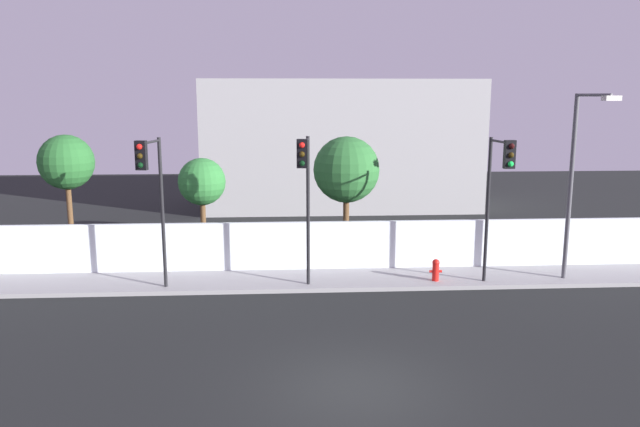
{
  "coord_description": "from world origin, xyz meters",
  "views": [
    {
      "loc": [
        -1.59,
        -13.01,
        6.58
      ],
      "look_at": [
        -0.44,
        6.5,
        2.84
      ],
      "focal_mm": 34.64,
      "sensor_mm": 36.0,
      "label": 1
    }
  ],
  "objects_px": {
    "street_lamp_curbside": "(576,172)",
    "roadside_tree_midleft": "(202,183)",
    "traffic_light_left": "(152,182)",
    "roadside_tree_midright": "(346,170)",
    "traffic_light_right": "(305,181)",
    "roadside_tree_leftmost": "(66,163)",
    "fire_hydrant": "(436,269)",
    "traffic_light_center": "(499,180)"
  },
  "relations": [
    {
      "from": "fire_hydrant",
      "to": "roadside_tree_midleft",
      "type": "xyz_separation_m",
      "value": [
        -8.5,
        3.38,
        2.68
      ]
    },
    {
      "from": "traffic_light_center",
      "to": "roadside_tree_leftmost",
      "type": "distance_m",
      "value": 15.97
    },
    {
      "from": "traffic_light_right",
      "to": "roadside_tree_leftmost",
      "type": "relative_size",
      "value": 1.0
    },
    {
      "from": "fire_hydrant",
      "to": "roadside_tree_leftmost",
      "type": "bearing_deg",
      "value": 166.07
    },
    {
      "from": "traffic_light_center",
      "to": "fire_hydrant",
      "type": "relative_size",
      "value": 6.45
    },
    {
      "from": "street_lamp_curbside",
      "to": "roadside_tree_midleft",
      "type": "height_order",
      "value": "street_lamp_curbside"
    },
    {
      "from": "street_lamp_curbside",
      "to": "roadside_tree_midleft",
      "type": "xyz_separation_m",
      "value": [
        -13.24,
        3.53,
        -0.75
      ]
    },
    {
      "from": "street_lamp_curbside",
      "to": "roadside_tree_leftmost",
      "type": "height_order",
      "value": "street_lamp_curbside"
    },
    {
      "from": "traffic_light_left",
      "to": "roadside_tree_midright",
      "type": "height_order",
      "value": "traffic_light_left"
    },
    {
      "from": "roadside_tree_midleft",
      "to": "roadside_tree_midright",
      "type": "distance_m",
      "value": 5.68
    },
    {
      "from": "traffic_light_right",
      "to": "roadside_tree_midright",
      "type": "xyz_separation_m",
      "value": [
        1.78,
        4.24,
        -0.17
      ]
    },
    {
      "from": "roadside_tree_leftmost",
      "to": "roadside_tree_midleft",
      "type": "height_order",
      "value": "roadside_tree_leftmost"
    },
    {
      "from": "street_lamp_curbside",
      "to": "roadside_tree_midleft",
      "type": "bearing_deg",
      "value": 165.06
    },
    {
      "from": "traffic_light_left",
      "to": "roadside_tree_midright",
      "type": "xyz_separation_m",
      "value": [
        6.68,
        4.28,
        -0.16
      ]
    },
    {
      "from": "traffic_light_right",
      "to": "street_lamp_curbside",
      "type": "xyz_separation_m",
      "value": [
        9.36,
        0.71,
        0.13
      ]
    },
    {
      "from": "traffic_light_center",
      "to": "roadside_tree_midleft",
      "type": "height_order",
      "value": "traffic_light_center"
    },
    {
      "from": "fire_hydrant",
      "to": "roadside_tree_midright",
      "type": "distance_m",
      "value": 5.41
    },
    {
      "from": "traffic_light_left",
      "to": "roadside_tree_leftmost",
      "type": "height_order",
      "value": "traffic_light_left"
    },
    {
      "from": "traffic_light_left",
      "to": "traffic_light_center",
      "type": "relative_size",
      "value": 1.01
    },
    {
      "from": "roadside_tree_midright",
      "to": "roadside_tree_leftmost",
      "type": "bearing_deg",
      "value": 180.0
    },
    {
      "from": "roadside_tree_leftmost",
      "to": "roadside_tree_midright",
      "type": "height_order",
      "value": "roadside_tree_leftmost"
    },
    {
      "from": "traffic_light_right",
      "to": "fire_hydrant",
      "type": "height_order",
      "value": "traffic_light_right"
    },
    {
      "from": "traffic_light_left",
      "to": "roadside_tree_midright",
      "type": "distance_m",
      "value": 7.93
    },
    {
      "from": "traffic_light_left",
      "to": "roadside_tree_leftmost",
      "type": "bearing_deg",
      "value": 133.78
    },
    {
      "from": "roadside_tree_midleft",
      "to": "roadside_tree_leftmost",
      "type": "bearing_deg",
      "value": 180.0
    },
    {
      "from": "traffic_light_right",
      "to": "fire_hydrant",
      "type": "relative_size",
      "value": 6.53
    },
    {
      "from": "traffic_light_left",
      "to": "roadside_tree_leftmost",
      "type": "xyz_separation_m",
      "value": [
        -4.1,
        4.28,
        0.19
      ]
    },
    {
      "from": "traffic_light_center",
      "to": "traffic_light_right",
      "type": "bearing_deg",
      "value": 179.72
    },
    {
      "from": "traffic_light_center",
      "to": "roadside_tree_midleft",
      "type": "bearing_deg",
      "value": 157.4
    },
    {
      "from": "traffic_light_center",
      "to": "traffic_light_left",
      "type": "bearing_deg",
      "value": -179.98
    },
    {
      "from": "street_lamp_curbside",
      "to": "fire_hydrant",
      "type": "relative_size",
      "value": 8.31
    },
    {
      "from": "traffic_light_right",
      "to": "street_lamp_curbside",
      "type": "distance_m",
      "value": 9.39
    },
    {
      "from": "traffic_light_center",
      "to": "roadside_tree_midleft",
      "type": "xyz_separation_m",
      "value": [
        -10.27,
        4.28,
        -0.59
      ]
    },
    {
      "from": "traffic_light_left",
      "to": "roadside_tree_midleft",
      "type": "distance_m",
      "value": 4.44
    },
    {
      "from": "fire_hydrant",
      "to": "roadside_tree_leftmost",
      "type": "xyz_separation_m",
      "value": [
        -13.62,
        3.38,
        3.47
      ]
    },
    {
      "from": "traffic_light_right",
      "to": "roadside_tree_midleft",
      "type": "distance_m",
      "value": 5.79
    },
    {
      "from": "traffic_light_left",
      "to": "traffic_light_right",
      "type": "bearing_deg",
      "value": 0.42
    },
    {
      "from": "traffic_light_right",
      "to": "fire_hydrant",
      "type": "bearing_deg",
      "value": 10.59
    },
    {
      "from": "traffic_light_right",
      "to": "traffic_light_left",
      "type": "bearing_deg",
      "value": -179.58
    },
    {
      "from": "traffic_light_left",
      "to": "traffic_light_center",
      "type": "distance_m",
      "value": 11.29
    },
    {
      "from": "fire_hydrant",
      "to": "roadside_tree_leftmost",
      "type": "relative_size",
      "value": 0.15
    },
    {
      "from": "fire_hydrant",
      "to": "traffic_light_left",
      "type": "bearing_deg",
      "value": -174.6
    }
  ]
}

